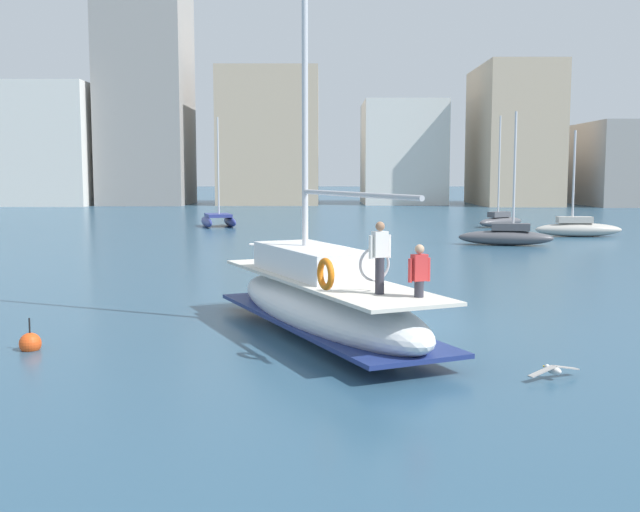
# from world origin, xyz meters

# --- Properties ---
(ground_plane) EXTENTS (400.00, 400.00, 0.00)m
(ground_plane) POSITION_xyz_m (0.00, 0.00, 0.00)
(ground_plane) COLOR #2D516B
(main_sailboat) EXTENTS (6.14, 9.74, 13.14)m
(main_sailboat) POSITION_xyz_m (-1.72, -1.78, 0.91)
(main_sailboat) COLOR white
(main_sailboat) RESTS_ON ground
(moored_sloop_near) EXTENTS (3.48, 5.14, 8.15)m
(moored_sloop_near) POSITION_xyz_m (-9.47, 36.82, 0.59)
(moored_sloop_near) COLOR navy
(moored_sloop_near) RESTS_ON ground
(moored_sloop_far) EXTENTS (4.36, 3.72, 8.24)m
(moored_sloop_far) POSITION_xyz_m (11.77, 36.52, 0.55)
(moored_sloop_far) COLOR #4C4C51
(moored_sloop_far) RESTS_ON ground
(moored_catamaran) EXTENTS (5.37, 2.29, 7.43)m
(moored_catamaran) POSITION_xyz_m (8.69, 22.04, 0.56)
(moored_catamaran) COLOR #4C4C51
(moored_catamaran) RESTS_ON ground
(moored_cutter_left) EXTENTS (5.50, 1.52, 6.72)m
(moored_cutter_left) POSITION_xyz_m (14.68, 27.87, 0.56)
(moored_cutter_left) COLOR #B7B2A8
(moored_cutter_left) RESTS_ON ground
(seagull) EXTENTS (1.19, 0.73, 0.18)m
(seagull) POSITION_xyz_m (2.87, -5.95, 0.19)
(seagull) COLOR silver
(seagull) RESTS_ON ground
(mooring_buoy) EXTENTS (0.51, 0.51, 0.85)m
(mooring_buoy) POSITION_xyz_m (-8.51, -3.45, 0.15)
(mooring_buoy) COLOR #EA4C19
(mooring_buoy) RESTS_ON ground
(waterfront_buildings) EXTENTS (83.73, 19.12, 26.71)m
(waterfront_buildings) POSITION_xyz_m (-3.47, 77.53, 8.74)
(waterfront_buildings) COLOR silver
(waterfront_buildings) RESTS_ON ground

